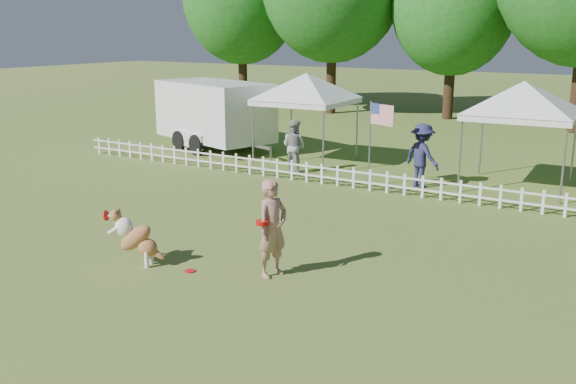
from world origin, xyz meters
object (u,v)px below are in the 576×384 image
at_px(canopy_tent_left, 306,119).
at_px(spectator_b, 422,156).
at_px(dog, 137,238).
at_px(cargo_trailer, 215,115).
at_px(frisbee_on_turf, 190,271).
at_px(flag_pole, 370,144).
at_px(handler, 273,228).
at_px(spectator_a, 294,146).
at_px(canopy_tent_right, 520,137).

bearing_deg(canopy_tent_left, spectator_b, -19.17).
distance_m(dog, cargo_trailer, 12.15).
relative_size(dog, spectator_b, 0.60).
height_order(frisbee_on_turf, flag_pole, flag_pole).
bearing_deg(cargo_trailer, frisbee_on_turf, -36.41).
bearing_deg(frisbee_on_turf, spectator_b, 80.83).
height_order(canopy_tent_left, flag_pole, canopy_tent_left).
xyz_separation_m(frisbee_on_turf, cargo_trailer, (-7.22, 10.20, 1.25)).
relative_size(flag_pole, spectator_b, 1.34).
xyz_separation_m(canopy_tent_left, flag_pole, (3.25, -2.13, -0.23)).
distance_m(frisbee_on_turf, canopy_tent_left, 10.48).
xyz_separation_m(handler, canopy_tent_left, (-4.57, 9.25, 0.55)).
relative_size(cargo_trailer, flag_pole, 2.38).
relative_size(cargo_trailer, spectator_a, 3.50).
relative_size(dog, canopy_tent_left, 0.37).
height_order(dog, canopy_tent_right, canopy_tent_right).
xyz_separation_m(handler, canopy_tent_right, (2.28, 9.09, 0.57)).
bearing_deg(handler, spectator_a, 41.49).
distance_m(handler, canopy_tent_right, 9.39).
distance_m(frisbee_on_turf, flag_pole, 7.84).
xyz_separation_m(canopy_tent_right, spectator_a, (-6.36, -1.45, -0.63)).
bearing_deg(spectator_a, canopy_tent_left, -66.78).
bearing_deg(handler, canopy_tent_right, -0.68).
distance_m(canopy_tent_left, flag_pole, 3.89).
xyz_separation_m(canopy_tent_right, cargo_trailer, (-10.89, 0.48, -0.19)).
bearing_deg(canopy_tent_right, handler, -106.68).
relative_size(flag_pole, spectator_a, 1.47).
relative_size(frisbee_on_turf, cargo_trailer, 0.03).
bearing_deg(canopy_tent_right, spectator_b, -153.63).
xyz_separation_m(handler, frisbee_on_turf, (-1.40, -0.63, -0.87)).
relative_size(dog, cargo_trailer, 0.19).
bearing_deg(cargo_trailer, spectator_a, -4.73).
relative_size(canopy_tent_left, spectator_b, 1.60).
bearing_deg(frisbee_on_turf, canopy_tent_left, 107.81).
height_order(canopy_tent_left, cargo_trailer, canopy_tent_left).
bearing_deg(dog, cargo_trailer, 101.49).
distance_m(handler, spectator_b, 7.81).
xyz_separation_m(handler, cargo_trailer, (-8.61, 9.57, 0.38)).
distance_m(frisbee_on_turf, spectator_a, 8.73).
bearing_deg(handler, flag_pole, 23.92).
height_order(handler, cargo_trailer, cargo_trailer).
xyz_separation_m(handler, spectator_b, (-0.03, 7.81, 0.01)).
height_order(frisbee_on_turf, canopy_tent_right, canopy_tent_right).
xyz_separation_m(flag_pole, spectator_a, (-2.75, 0.52, -0.39)).
height_order(dog, spectator_b, spectator_b).
bearing_deg(flag_pole, handler, -57.22).
bearing_deg(spectator_b, frisbee_on_turf, 105.84).
bearing_deg(spectator_a, handler, 124.31).
relative_size(canopy_tent_left, cargo_trailer, 0.50).
relative_size(frisbee_on_turf, spectator_b, 0.11).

